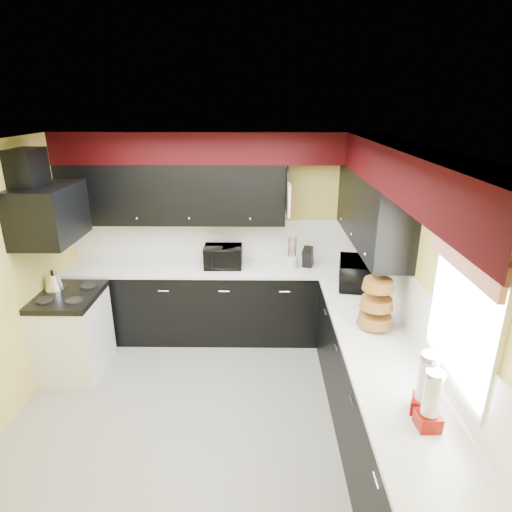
{
  "coord_description": "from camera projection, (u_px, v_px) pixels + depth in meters",
  "views": [
    {
      "loc": [
        0.52,
        -3.28,
        2.81
      ],
      "look_at": [
        0.47,
        0.84,
        1.32
      ],
      "focal_mm": 30.0,
      "sensor_mm": 36.0,
      "label": 1
    }
  ],
  "objects": [
    {
      "name": "counter_right",
      "position": [
        382.0,
        351.0,
        3.44
      ],
      "size": [
        0.64,
        3.02,
        0.04
      ],
      "primitive_type": "cube",
      "color": "white",
      "rests_on": "cab_right"
    },
    {
      "name": "pan_mid",
      "position": [
        288.0,
        202.0,
        4.78
      ],
      "size": [
        0.03,
        0.28,
        0.46
      ],
      "primitive_type": null,
      "color": "black",
      "rests_on": "upper_back"
    },
    {
      "name": "cooktop",
      "position": [
        67.0,
        296.0,
        4.47
      ],
      "size": [
        0.62,
        0.77,
        0.06
      ],
      "primitive_type": "cube",
      "color": "black",
      "rests_on": "stove"
    },
    {
      "name": "dispenser_a",
      "position": [
        426.0,
        385.0,
        2.67
      ],
      "size": [
        0.19,
        0.19,
        0.4
      ],
      "primitive_type": null,
      "rotation": [
        0.0,
        0.0,
        -0.39
      ],
      "color": "#5E0800",
      "rests_on": "counter_right"
    },
    {
      "name": "hood_duct",
      "position": [
        28.0,
        170.0,
        4.02
      ],
      "size": [
        0.24,
        0.4,
        0.4
      ],
      "primitive_type": "cube",
      "color": "black",
      "rests_on": "wall_left"
    },
    {
      "name": "cab_back",
      "position": [
        219.0,
        303.0,
        5.31
      ],
      "size": [
        3.6,
        0.6,
        0.9
      ],
      "primitive_type": "cube",
      "color": "black",
      "rests_on": "ground"
    },
    {
      "name": "deco_plate",
      "position": [
        443.0,
        188.0,
        2.93
      ],
      "size": [
        0.03,
        0.24,
        0.24
      ],
      "primitive_type": null,
      "color": "white",
      "rests_on": "wall_right"
    },
    {
      "name": "pan_top",
      "position": [
        287.0,
        178.0,
        4.81
      ],
      "size": [
        0.03,
        0.22,
        0.4
      ],
      "primitive_type": null,
      "color": "black",
      "rests_on": "upper_back"
    },
    {
      "name": "counter_back",
      "position": [
        217.0,
        268.0,
        5.15
      ],
      "size": [
        3.62,
        0.64,
        0.04
      ],
      "primitive_type": "cube",
      "color": "white",
      "rests_on": "cab_back"
    },
    {
      "name": "wall_back",
      "position": [
        219.0,
        234.0,
        5.31
      ],
      "size": [
        3.6,
        0.06,
        2.5
      ],
      "primitive_type": "cube",
      "color": "#E0C666",
      "rests_on": "ground"
    },
    {
      "name": "splash_right",
      "position": [
        410.0,
        304.0,
        3.62
      ],
      "size": [
        0.02,
        3.6,
        0.5
      ],
      "primitive_type": "cube",
      "color": "white",
      "rests_on": "counter_right"
    },
    {
      "name": "knife_block",
      "position": [
        308.0,
        257.0,
        5.09
      ],
      "size": [
        0.15,
        0.18,
        0.24
      ],
      "primitive_type": "cube",
      "rotation": [
        0.0,
        0.0,
        -0.3
      ],
      "color": "black",
      "rests_on": "counter_back"
    },
    {
      "name": "wall_right",
      "position": [
        412.0,
        298.0,
        3.6
      ],
      "size": [
        0.06,
        3.6,
        2.5
      ],
      "primitive_type": "cube",
      "color": "#E0C666",
      "rests_on": "ground"
    },
    {
      "name": "utensil_crock",
      "position": [
        292.0,
        262.0,
        5.08
      ],
      "size": [
        0.16,
        0.16,
        0.15
      ],
      "primitive_type": "cylinder",
      "rotation": [
        0.0,
        0.0,
        0.14
      ],
      "color": "silver",
      "rests_on": "counter_back"
    },
    {
      "name": "pan_low",
      "position": [
        286.0,
        200.0,
        5.03
      ],
      "size": [
        0.03,
        0.24,
        0.42
      ],
      "primitive_type": null,
      "color": "black",
      "rests_on": "upper_back"
    },
    {
      "name": "dispenser_b",
      "position": [
        431.0,
        403.0,
        2.54
      ],
      "size": [
        0.14,
        0.14,
        0.36
      ],
      "primitive_type": null,
      "rotation": [
        0.0,
        0.0,
        0.05
      ],
      "color": "#580A03",
      "rests_on": "counter_right"
    },
    {
      "name": "upper_right",
      "position": [
        371.0,
        209.0,
        4.26
      ],
      "size": [
        0.35,
        1.8,
        0.7
      ],
      "primitive_type": "cube",
      "color": "black",
      "rests_on": "wall_right"
    },
    {
      "name": "microwave",
      "position": [
        356.0,
        273.0,
        4.56
      ],
      "size": [
        0.43,
        0.57,
        0.29
      ],
      "primitive_type": "imported",
      "rotation": [
        0.0,
        0.0,
        1.41
      ],
      "color": "black",
      "rests_on": "counter_right"
    },
    {
      "name": "stove",
      "position": [
        74.0,
        335.0,
        4.62
      ],
      "size": [
        0.6,
        0.75,
        0.86
      ],
      "primitive_type": "cube",
      "color": "white",
      "rests_on": "ground"
    },
    {
      "name": "toaster_oven",
      "position": [
        223.0,
        257.0,
        5.08
      ],
      "size": [
        0.45,
        0.37,
        0.26
      ],
      "primitive_type": "imported",
      "rotation": [
        0.0,
        0.0,
        0.01
      ],
      "color": "black",
      "rests_on": "counter_back"
    },
    {
      "name": "splash_back",
      "position": [
        219.0,
        239.0,
        5.33
      ],
      "size": [
        3.6,
        0.02,
        0.5
      ],
      "primitive_type": "cube",
      "color": "white",
      "rests_on": "counter_back"
    },
    {
      "name": "hood",
      "position": [
        49.0,
        213.0,
        4.16
      ],
      "size": [
        0.5,
        0.78,
        0.55
      ],
      "primitive_type": "cube",
      "color": "black",
      "rests_on": "wall_left"
    },
    {
      "name": "valance",
      "position": [
        465.0,
        256.0,
        2.52
      ],
      "size": [
        0.04,
        0.88,
        0.2
      ],
      "primitive_type": "cube",
      "color": "red",
      "rests_on": "wall_right"
    },
    {
      "name": "cut_board",
      "position": [
        289.0,
        200.0,
        4.65
      ],
      "size": [
        0.03,
        0.26,
        0.35
      ],
      "primitive_type": "cube",
      "color": "white",
      "rests_on": "upper_back"
    },
    {
      "name": "window",
      "position": [
        463.0,
        317.0,
        2.65
      ],
      "size": [
        0.03,
        0.86,
        0.96
      ],
      "primitive_type": null,
      "color": "white",
      "rests_on": "wall_right"
    },
    {
      "name": "cab_right",
      "position": [
        376.0,
        399.0,
        3.6
      ],
      "size": [
        0.6,
        3.0,
        0.9
      ],
      "primitive_type": "cube",
      "color": "black",
      "rests_on": "ground"
    },
    {
      "name": "ceiling",
      "position": [
        191.0,
        145.0,
        3.2
      ],
      "size": [
        3.6,
        3.6,
        0.06
      ],
      "primitive_type": "cube",
      "color": "white",
      "rests_on": "wall_back"
    },
    {
      "name": "ground",
      "position": [
        205.0,
        416.0,
        4.05
      ],
      "size": [
        3.6,
        3.6,
        0.0
      ],
      "primitive_type": "plane",
      "color": "gray",
      "rests_on": "ground"
    },
    {
      "name": "soffit_right",
      "position": [
        414.0,
        173.0,
        3.07
      ],
      "size": [
        0.36,
        3.24,
        0.35
      ],
      "primitive_type": "cube",
      "color": "black",
      "rests_on": "wall_right"
    },
    {
      "name": "baskets",
      "position": [
        376.0,
        303.0,
        3.68
      ],
      "size": [
        0.27,
        0.27,
        0.5
      ],
      "primitive_type": null,
      "color": "brown",
      "rests_on": "upper_right"
    },
    {
      "name": "soffit_back",
      "position": [
        215.0,
        147.0,
        4.78
      ],
      "size": [
        3.6,
        0.36,
        0.35
      ],
      "primitive_type": "cube",
      "color": "black",
      "rests_on": "wall_back"
    },
    {
      "name": "kettle",
      "position": [
        53.0,
        282.0,
        4.53
      ],
      "size": [
        0.22,
        0.22,
        0.17
      ],
      "primitive_type": null,
      "rotation": [
        0.0,
        0.0,
        -0.2
      ],
      "color": "silver",
      "rests_on": "cooktop"
    },
    {
      "name": "upper_back",
      "position": [
        173.0,
        194.0,
        4.97
      ],
      "size": [
        2.6,
        0.35,
        0.7
      ],
      "primitive_type": "cube",
      "color": "black",
      "rests_on": "wall_back"
    }
  ]
}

